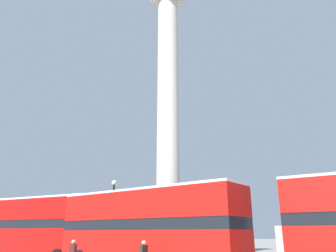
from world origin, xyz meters
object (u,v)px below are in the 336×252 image
at_px(bus_b, 36,226).
at_px(equestrian_statue, 309,239).
at_px(monument_column, 168,157).
at_px(bus_c, 146,225).
at_px(street_lamp, 112,219).

distance_m(bus_b, equestrian_statue, 18.65).
relative_size(monument_column, bus_b, 2.19).
height_order(monument_column, equestrian_statue, monument_column).
xyz_separation_m(monument_column, bus_c, (1.43, -4.52, -4.85)).
distance_m(monument_column, bus_b, 10.57).
bearing_deg(monument_column, bus_b, -154.21).
height_order(bus_b, equestrian_statue, equestrian_statue).
bearing_deg(bus_b, monument_column, 20.85).
distance_m(monument_column, bus_c, 6.78).
bearing_deg(bus_c, bus_b, -177.14).
bearing_deg(street_lamp, monument_column, 22.39).
bearing_deg(equestrian_statue, street_lamp, -147.25).
bearing_deg(monument_column, bus_c, -72.46).
xyz_separation_m(bus_c, street_lamp, (-5.11, 3.00, 0.52)).
bearing_deg(bus_b, street_lamp, 23.33).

